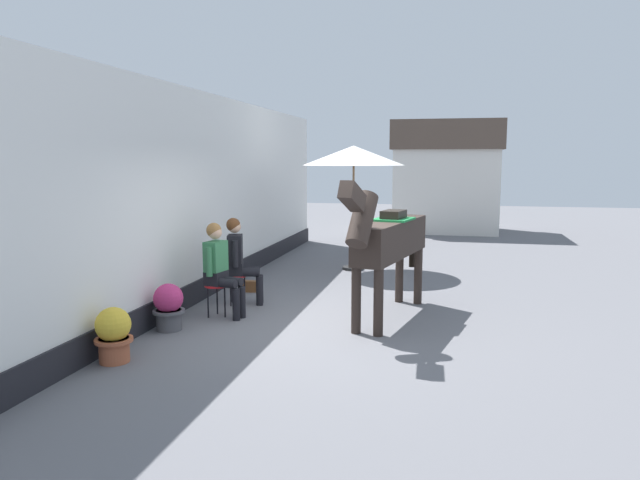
% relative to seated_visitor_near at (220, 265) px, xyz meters
% --- Properties ---
extents(ground_plane, '(40.00, 40.00, 0.00)m').
position_rel_seated_visitor_near_xyz_m(ground_plane, '(1.68, 2.78, -0.78)').
color(ground_plane, slate).
extents(pub_facade_wall, '(0.34, 14.00, 3.40)m').
position_rel_seated_visitor_near_xyz_m(pub_facade_wall, '(-0.87, 1.28, 0.76)').
color(pub_facade_wall, white).
rests_on(pub_facade_wall, ground_plane).
extents(distant_cottage, '(3.40, 2.60, 3.50)m').
position_rel_seated_visitor_near_xyz_m(distant_cottage, '(3.08, 11.54, 1.02)').
color(distant_cottage, silver).
rests_on(distant_cottage, ground_plane).
extents(seated_visitor_near, '(0.61, 0.48, 1.39)m').
position_rel_seated_visitor_near_xyz_m(seated_visitor_near, '(0.00, 0.00, 0.00)').
color(seated_visitor_near, red).
rests_on(seated_visitor_near, ground_plane).
extents(seated_visitor_far, '(0.61, 0.48, 1.39)m').
position_rel_seated_visitor_near_xyz_m(seated_visitor_far, '(0.01, 0.79, 0.00)').
color(seated_visitor_far, red).
rests_on(seated_visitor_far, ground_plane).
extents(saddled_horse_center, '(0.91, 2.96, 2.06)m').
position_rel_seated_visitor_near_xyz_m(saddled_horse_center, '(2.41, 0.41, 0.38)').
color(saddled_horse_center, '#2D231E').
rests_on(saddled_horse_center, ground_plane).
extents(flower_planter_near, '(0.43, 0.43, 0.64)m').
position_rel_seated_visitor_near_xyz_m(flower_planter_near, '(-0.44, -2.12, -0.44)').
color(flower_planter_near, '#A85638').
rests_on(flower_planter_near, ground_plane).
extents(flower_planter_middle, '(0.43, 0.43, 0.64)m').
position_rel_seated_visitor_near_xyz_m(flower_planter_middle, '(-0.42, -0.79, -0.44)').
color(flower_planter_middle, '#4C4C51').
rests_on(flower_planter_middle, ground_plane).
extents(cafe_parasol, '(2.10, 2.10, 2.58)m').
position_rel_seated_visitor_near_xyz_m(cafe_parasol, '(1.28, 4.17, 1.59)').
color(cafe_parasol, black).
rests_on(cafe_parasol, ground_plane).
extents(satchel_bag, '(0.29, 0.14, 0.20)m').
position_rel_seated_visitor_near_xyz_m(satchel_bag, '(-0.14, 1.67, -0.68)').
color(satchel_bag, brown).
rests_on(satchel_bag, ground_plane).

